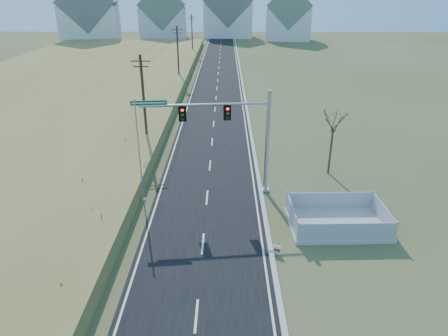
# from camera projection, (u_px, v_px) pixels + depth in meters

# --- Properties ---
(ground) EXTENTS (260.00, 260.00, 0.00)m
(ground) POSITION_uv_depth(u_px,v_px,m) (204.00, 227.00, 26.69)
(ground) COLOR #424F26
(ground) RESTS_ON ground
(road) EXTENTS (8.00, 180.00, 0.06)m
(road) POSITION_uv_depth(u_px,v_px,m) (218.00, 76.00, 72.22)
(road) COLOR black
(road) RESTS_ON ground
(curb) EXTENTS (0.30, 180.00, 0.18)m
(curb) POSITION_uv_depth(u_px,v_px,m) (241.00, 76.00, 72.18)
(curb) COLOR #B2AFA8
(curb) RESTS_ON ground
(reed_marsh) EXTENTS (38.00, 110.00, 1.30)m
(reed_marsh) POSITION_uv_depth(u_px,v_px,m) (65.00, 84.00, 62.96)
(reed_marsh) COLOR olive
(reed_marsh) RESTS_ON ground
(utility_pole_near) EXTENTS (1.80, 0.26, 9.00)m
(utility_pole_near) POSITION_uv_depth(u_px,v_px,m) (144.00, 100.00, 38.45)
(utility_pole_near) COLOR #422D1E
(utility_pole_near) RESTS_ON ground
(utility_pole_mid) EXTENTS (1.80, 0.26, 9.00)m
(utility_pole_mid) POSITION_uv_depth(u_px,v_px,m) (178.00, 54.00, 65.77)
(utility_pole_mid) COLOR #422D1E
(utility_pole_mid) RESTS_ON ground
(utility_pole_far) EXTENTS (1.80, 0.26, 9.00)m
(utility_pole_far) POSITION_uv_depth(u_px,v_px,m) (192.00, 34.00, 93.10)
(utility_pole_far) COLOR #422D1E
(utility_pole_far) RESTS_ON ground
(condo_nw) EXTENTS (17.69, 13.38, 19.05)m
(condo_nw) POSITION_uv_depth(u_px,v_px,m) (89.00, 14.00, 114.76)
(condo_nw) COLOR white
(condo_nw) RESTS_ON ground
(condo_nnw) EXTENTS (14.93, 11.17, 17.03)m
(condo_nnw) POSITION_uv_depth(u_px,v_px,m) (163.00, 15.00, 122.28)
(condo_nnw) COLOR white
(condo_nnw) RESTS_ON ground
(condo_n) EXTENTS (15.27, 10.20, 18.54)m
(condo_n) POSITION_uv_depth(u_px,v_px,m) (228.00, 12.00, 125.56)
(condo_n) COLOR white
(condo_n) RESTS_ON ground
(condo_ne) EXTENTS (14.12, 10.51, 16.52)m
(condo_ne) POSITION_uv_depth(u_px,v_px,m) (288.00, 16.00, 118.52)
(condo_ne) COLOR white
(condo_ne) RESTS_ON ground
(traffic_signal_mast) EXTENTS (10.03, 1.36, 8.01)m
(traffic_signal_mast) POSITION_uv_depth(u_px,v_px,m) (242.00, 134.00, 29.19)
(traffic_signal_mast) COLOR #9EA0A5
(traffic_signal_mast) RESTS_ON ground
(fence_enclosure) EXTENTS (6.49, 4.53, 1.46)m
(fence_enclosure) POSITION_uv_depth(u_px,v_px,m) (337.00, 222.00, 26.70)
(fence_enclosure) COLOR #B7B5AD
(fence_enclosure) RESTS_ON ground
(open_sign) EXTENTS (0.47, 0.24, 0.60)m
(open_sign) POSITION_uv_depth(u_px,v_px,m) (277.00, 250.00, 23.80)
(open_sign) COLOR white
(open_sign) RESTS_ON ground
(flagpole) EXTENTS (0.35, 0.35, 7.80)m
(flagpole) POSITION_uv_depth(u_px,v_px,m) (140.00, 162.00, 28.72)
(flagpole) COLOR #B7B5AD
(flagpole) RESTS_ON ground
(bare_tree) EXTENTS (2.24, 2.24, 5.94)m
(bare_tree) POSITION_uv_depth(u_px,v_px,m) (334.00, 120.00, 32.43)
(bare_tree) COLOR #4C3F33
(bare_tree) RESTS_ON ground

